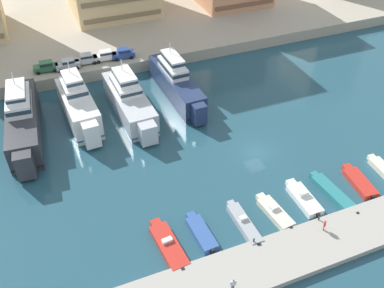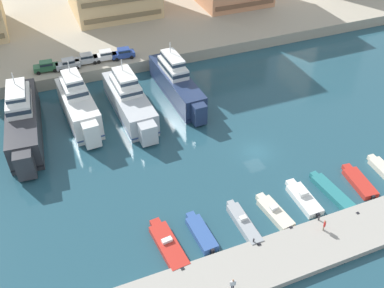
# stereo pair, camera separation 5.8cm
# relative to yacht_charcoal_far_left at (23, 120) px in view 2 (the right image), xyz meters

# --- Properties ---
(ground_plane) EXTENTS (400.00, 400.00, 0.00)m
(ground_plane) POSITION_rel_yacht_charcoal_far_left_xyz_m (29.41, -16.08, -2.74)
(ground_plane) COLOR #234C5B
(pier_dock) EXTENTS (120.00, 5.89, 0.78)m
(pier_dock) POSITION_rel_yacht_charcoal_far_left_xyz_m (29.41, -32.95, -2.35)
(pier_dock) COLOR #A8A399
(pier_dock) RESTS_ON ground
(yacht_charcoal_far_left) EXTENTS (5.56, 20.48, 9.01)m
(yacht_charcoal_far_left) POSITION_rel_yacht_charcoal_far_left_xyz_m (0.00, 0.00, 0.00)
(yacht_charcoal_far_left) COLOR #333338
(yacht_charcoal_far_left) RESTS_ON ground
(yacht_white_left) EXTENTS (4.76, 15.65, 9.16)m
(yacht_white_left) POSITION_rel_yacht_charcoal_far_left_xyz_m (8.06, 0.71, 0.04)
(yacht_white_left) COLOR white
(yacht_white_left) RESTS_ON ground
(yacht_silver_mid_left) EXTENTS (4.96, 18.17, 8.23)m
(yacht_silver_mid_left) POSITION_rel_yacht_charcoal_far_left_xyz_m (15.65, -0.18, -0.38)
(yacht_silver_mid_left) COLOR silver
(yacht_silver_mid_left) RESTS_ON ground
(yacht_navy_center_left) EXTENTS (4.19, 19.00, 8.54)m
(yacht_navy_center_left) POSITION_rel_yacht_charcoal_far_left_xyz_m (24.14, 1.85, -0.24)
(yacht_navy_center_left) COLOR navy
(yacht_navy_center_left) RESTS_ON ground
(motorboat_red_far_left) EXTENTS (2.66, 7.77, 1.18)m
(motorboat_red_far_left) POSITION_rel_yacht_charcoal_far_left_xyz_m (12.47, -26.89, -2.32)
(motorboat_red_far_left) COLOR red
(motorboat_red_far_left) RESTS_ON ground
(motorboat_blue_left) EXTENTS (2.06, 6.19, 0.86)m
(motorboat_blue_left) POSITION_rel_yacht_charcoal_far_left_xyz_m (16.51, -26.65, -2.33)
(motorboat_blue_left) COLOR #33569E
(motorboat_blue_left) RESTS_ON ground
(motorboat_grey_mid_left) EXTENTS (1.61, 7.23, 1.28)m
(motorboat_grey_mid_left) POSITION_rel_yacht_charcoal_far_left_xyz_m (21.60, -27.30, -2.28)
(motorboat_grey_mid_left) COLOR #9EA3A8
(motorboat_grey_mid_left) RESTS_ON ground
(motorboat_cream_center_left) EXTENTS (2.41, 6.32, 1.24)m
(motorboat_cream_center_left) POSITION_rel_yacht_charcoal_far_left_xyz_m (25.81, -27.08, -2.32)
(motorboat_cream_center_left) COLOR beige
(motorboat_cream_center_left) RESTS_ON ground
(motorboat_white_center) EXTENTS (2.16, 6.49, 1.35)m
(motorboat_white_center) POSITION_rel_yacht_charcoal_far_left_xyz_m (30.27, -26.45, -2.32)
(motorboat_white_center) COLOR white
(motorboat_white_center) RESTS_ON ground
(motorboat_teal_center_right) EXTENTS (2.32, 8.29, 0.83)m
(motorboat_teal_center_right) POSITION_rel_yacht_charcoal_far_left_xyz_m (34.26, -27.18, -2.36)
(motorboat_teal_center_right) COLOR teal
(motorboat_teal_center_right) RESTS_ON ground
(motorboat_red_mid_right) EXTENTS (2.57, 6.43, 0.82)m
(motorboat_red_mid_right) POSITION_rel_yacht_charcoal_far_left_xyz_m (38.55, -26.63, -2.37)
(motorboat_red_mid_right) COLOR red
(motorboat_red_mid_right) RESTS_ON ground
(car_green_far_left) EXTENTS (4.22, 2.18, 1.80)m
(car_green_far_left) POSITION_rel_yacht_charcoal_far_left_xyz_m (5.07, 14.20, 0.36)
(car_green_far_left) COLOR #2D6642
(car_green_far_left) RESTS_ON quay_promenade
(car_silver_left) EXTENTS (4.11, 1.95, 1.80)m
(car_silver_left) POSITION_rel_yacht_charcoal_far_left_xyz_m (8.68, 13.65, 0.36)
(car_silver_left) COLOR #B7BCC1
(car_silver_left) RESTS_ON quay_promenade
(car_silver_mid_left) EXTENTS (4.16, 2.05, 1.80)m
(car_silver_mid_left) POSITION_rel_yacht_charcoal_far_left_xyz_m (11.94, 14.37, 0.36)
(car_silver_mid_left) COLOR #B7BCC1
(car_silver_mid_left) RESTS_ON quay_promenade
(car_white_center_left) EXTENTS (4.16, 2.04, 1.80)m
(car_white_center_left) POSITION_rel_yacht_charcoal_far_left_xyz_m (15.31, 14.33, 0.36)
(car_white_center_left) COLOR white
(car_white_center_left) RESTS_ON quay_promenade
(car_blue_center) EXTENTS (4.20, 2.14, 1.80)m
(car_blue_center) POSITION_rel_yacht_charcoal_far_left_xyz_m (18.50, 13.93, 0.36)
(car_blue_center) COLOR #28428E
(car_blue_center) RESTS_ON quay_promenade
(pedestrian_near_edge) EXTENTS (0.43, 0.48, 1.54)m
(pedestrian_near_edge) POSITION_rel_yacht_charcoal_far_left_xyz_m (29.35, -31.67, -1.05)
(pedestrian_near_edge) COLOR #7A6B56
(pedestrian_near_edge) RESTS_ON pier_dock
(pedestrian_mid_deck) EXTENTS (0.64, 0.31, 1.67)m
(pedestrian_mid_deck) POSITION_rel_yacht_charcoal_far_left_xyz_m (16.52, -34.61, -0.97)
(pedestrian_mid_deck) COLOR #282D3D
(pedestrian_mid_deck) RESTS_ON pier_dock
(bollard_west) EXTENTS (0.20, 0.20, 0.61)m
(bollard_west) POSITION_rel_yacht_charcoal_far_left_xyz_m (21.23, -30.26, -1.64)
(bollard_west) COLOR #2D2D33
(bollard_west) RESTS_ON pier_dock
(bollard_west_mid) EXTENTS (0.20, 0.20, 0.61)m
(bollard_west_mid) POSITION_rel_yacht_charcoal_far_left_xyz_m (29.72, -30.26, -1.64)
(bollard_west_mid) COLOR #2D2D33
(bollard_west_mid) RESTS_ON pier_dock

